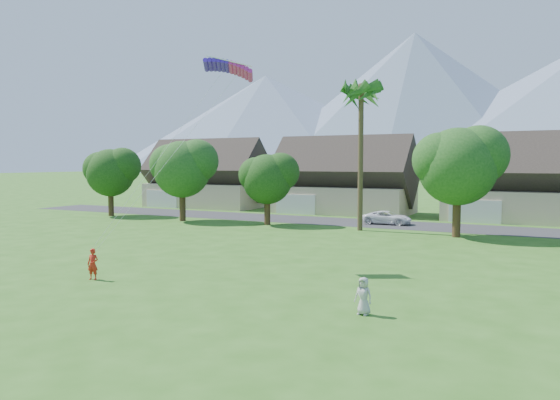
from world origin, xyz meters
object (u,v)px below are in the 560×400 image
Objects in this scene: parked_car at (387,218)px; parafoil_kite at (229,67)px; kite_flyer at (93,264)px; watcher at (363,296)px.

parked_car is 25.48m from parafoil_kite.
parafoil_kite is at bearing 171.57° from parked_car.
kite_flyer is at bearing -138.53° from parafoil_kite.
watcher is at bearing -56.25° from parafoil_kite.
kite_flyer is 30.77m from parked_car.
parked_car is (5.96, 30.19, -0.15)m from kite_flyer.
parafoil_kite is (-10.43, 6.89, 10.48)m from watcher.
kite_flyer is 1.07× the size of watcher.
watcher is at bearing -13.33° from kite_flyer.
kite_flyer is 0.50× the size of parafoil_kite.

